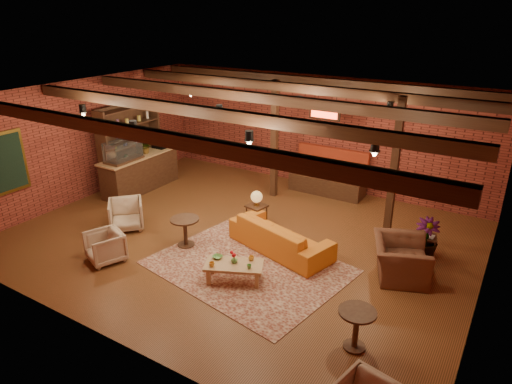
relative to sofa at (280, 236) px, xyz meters
The scene contains 28 objects.
floor 1.12m from the sofa, behind, with size 10.00×10.00×0.00m, color #3E280F.
ceiling 3.04m from the sofa, behind, with size 10.00×8.00×0.02m, color black.
wall_back 4.37m from the sofa, 104.70° to the left, with size 10.00×0.02×3.20m, color maroon.
wall_front 4.28m from the sofa, 105.05° to the right, with size 10.00×0.02×3.20m, color maroon.
wall_left 6.19m from the sofa, behind, with size 0.02×8.00×3.20m, color maroon.
wall_right 4.13m from the sofa, ahead, with size 0.02×8.00×3.20m, color maroon.
ceiling_beams 2.93m from the sofa, behind, with size 9.80×6.40×0.22m, color black, non-canonical shape.
ceiling_pipe 3.18m from the sofa, 122.79° to the left, with size 0.12×0.12×9.60m, color black.
post_left 3.37m from the sofa, 122.11° to the left, with size 0.16×0.16×3.20m, color black.
post_right 2.96m from the sofa, 49.69° to the left, with size 0.16×0.16×3.20m, color black.
service_counter 5.29m from the sofa, 168.51° to the left, with size 0.80×2.50×1.60m, color black, non-canonical shape.
plant_counter 5.29m from the sofa, 166.14° to the left, with size 0.35×0.39×0.30m, color #337F33.
shelving_hutch 5.74m from the sofa, 168.33° to the left, with size 0.52×2.00×2.40m, color black, non-canonical shape.
chalkboard_menu 6.52m from the sofa, 159.41° to the right, with size 0.08×0.96×1.46m, color black.
banquette 3.63m from the sofa, 97.32° to the left, with size 2.10×0.70×1.00m, color maroon, non-canonical shape.
service_sign 3.76m from the sofa, 98.35° to the left, with size 0.86×0.06×0.30m, color #FF3C19.
ceiling_spotlights 2.73m from the sofa, behind, with size 6.40×4.40×0.28m, color black, non-canonical shape.
rug 1.04m from the sofa, 102.57° to the right, with size 3.72×2.85×0.01m, color maroon.
sofa is the anchor object (origin of this frame).
coffee_table 1.55m from the sofa, 96.92° to the right, with size 1.24×0.97×0.63m.
side_table_lamp 1.37m from the sofa, 144.39° to the left, with size 0.50×0.50×0.89m.
round_table_left 2.10m from the sofa, 154.01° to the right, with size 0.63×0.63×0.66m.
armchair_a 3.77m from the sofa, 164.81° to the right, with size 0.76×0.72×0.79m, color beige.
armchair_b 3.68m from the sofa, 141.52° to the right, with size 0.69×0.65×0.71m, color beige.
armchair_right 2.51m from the sofa, ahead, with size 1.17×0.76×1.02m, color brown.
side_table_book 3.08m from the sofa, 27.38° to the left, with size 0.49×0.49×0.47m.
round_table_right 3.24m from the sofa, 40.42° to the right, with size 0.58×0.58×0.68m.
plant_tall 3.19m from the sofa, 25.23° to the left, with size 1.50×1.50×2.67m, color #4C7F4C.
Camera 1 is at (5.19, -7.79, 4.94)m, focal length 32.00 mm.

